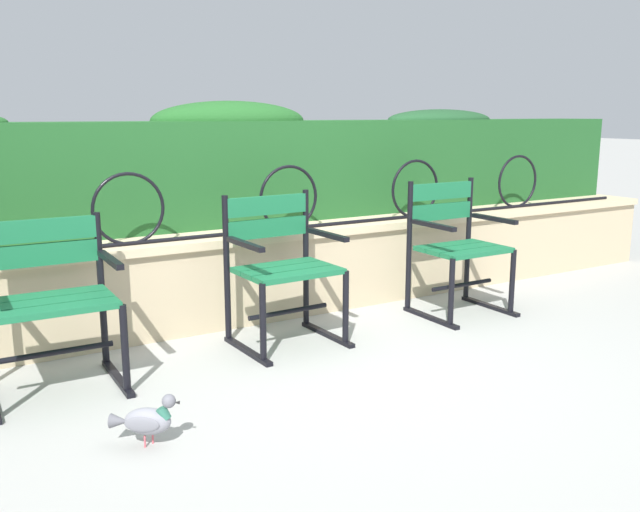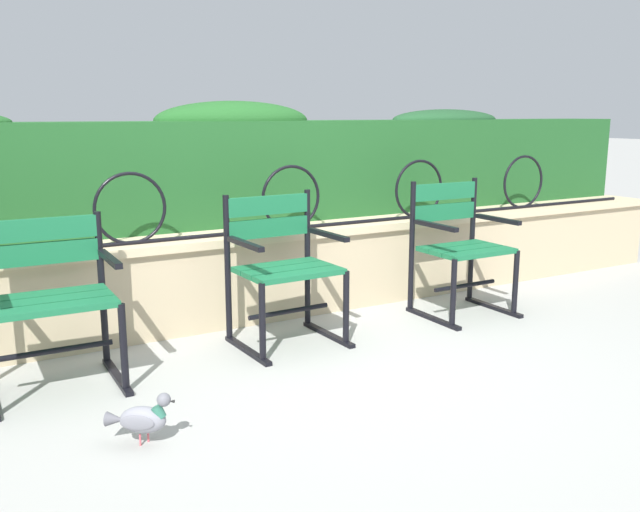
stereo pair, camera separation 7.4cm
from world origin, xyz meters
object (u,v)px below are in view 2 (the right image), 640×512
(park_chair_centre, at_px, (282,264))
(park_chair_right, at_px, (459,244))
(park_chair_left, at_px, (47,295))
(pigeon_near_chairs, at_px, (142,418))

(park_chair_centre, height_order, park_chair_right, park_chair_right)
(park_chair_left, height_order, pigeon_near_chairs, park_chair_left)
(park_chair_left, xyz_separation_m, park_chair_centre, (1.28, 0.04, 0.01))
(park_chair_centre, xyz_separation_m, park_chair_right, (1.29, -0.04, 0.00))
(park_chair_centre, bearing_deg, pigeon_near_chairs, -140.87)
(park_chair_left, xyz_separation_m, pigeon_near_chairs, (0.21, -0.84, -0.34))
(park_chair_left, bearing_deg, park_chair_right, -0.14)
(park_chair_right, distance_m, pigeon_near_chairs, 2.53)
(park_chair_left, distance_m, pigeon_near_chairs, 0.93)
(park_chair_centre, height_order, pigeon_near_chairs, park_chair_centre)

